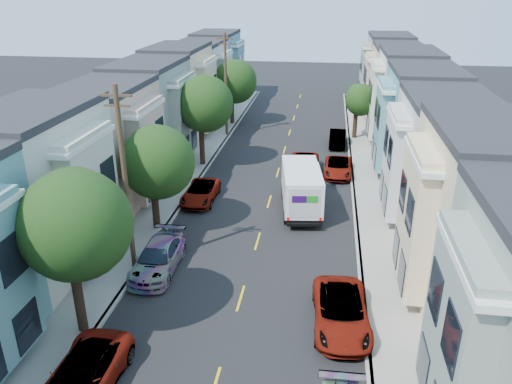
{
  "coord_description": "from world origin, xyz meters",
  "views": [
    {
      "loc": [
        3.76,
        -20.57,
        14.64
      ],
      "look_at": [
        -0.46,
        8.51,
        2.2
      ],
      "focal_mm": 35.0,
      "sensor_mm": 36.0,
      "label": 1
    }
  ],
  "objects_px": {
    "fedex_truck": "(301,187)",
    "parked_left_b": "(82,379)",
    "tree_e": "(234,82)",
    "tree_far_r": "(360,100)",
    "tree_c": "(156,163)",
    "parked_left_d": "(201,193)",
    "parked_right_c": "(338,167)",
    "tree_d": "(204,104)",
    "utility_pole_near": "(125,182)",
    "parked_right_b": "(341,312)",
    "parked_left_c": "(158,258)",
    "tree_b": "(73,225)",
    "utility_pole_far": "(226,85)",
    "parked_right_d": "(337,139)",
    "lead_sedan": "(305,165)"
  },
  "relations": [
    {
      "from": "parked_left_d",
      "to": "parked_right_d",
      "type": "height_order",
      "value": "parked_right_d"
    },
    {
      "from": "parked_left_d",
      "to": "utility_pole_near",
      "type": "bearing_deg",
      "value": -98.86
    },
    {
      "from": "tree_b",
      "to": "parked_right_b",
      "type": "bearing_deg",
      "value": 10.45
    },
    {
      "from": "tree_e",
      "to": "lead_sedan",
      "type": "height_order",
      "value": "tree_e"
    },
    {
      "from": "lead_sedan",
      "to": "parked_right_c",
      "type": "bearing_deg",
      "value": -7.4
    },
    {
      "from": "parked_right_d",
      "to": "tree_b",
      "type": "bearing_deg",
      "value": -109.43
    },
    {
      "from": "tree_b",
      "to": "utility_pole_far",
      "type": "height_order",
      "value": "utility_pole_far"
    },
    {
      "from": "tree_b",
      "to": "parked_left_b",
      "type": "xyz_separation_m",
      "value": [
        1.4,
        -3.49,
        -4.66
      ]
    },
    {
      "from": "tree_far_r",
      "to": "parked_left_b",
      "type": "xyz_separation_m",
      "value": [
        -11.79,
        -35.74,
        -3.17
      ]
    },
    {
      "from": "parked_left_b",
      "to": "parked_right_d",
      "type": "distance_m",
      "value": 34.56
    },
    {
      "from": "lead_sedan",
      "to": "parked_left_d",
      "type": "distance_m",
      "value": 9.91
    },
    {
      "from": "tree_c",
      "to": "parked_left_b",
      "type": "relative_size",
      "value": 1.29
    },
    {
      "from": "utility_pole_near",
      "to": "parked_left_d",
      "type": "height_order",
      "value": "utility_pole_near"
    },
    {
      "from": "tree_far_r",
      "to": "parked_left_d",
      "type": "height_order",
      "value": "tree_far_r"
    },
    {
      "from": "tree_e",
      "to": "tree_far_r",
      "type": "distance_m",
      "value": 13.76
    },
    {
      "from": "tree_d",
      "to": "fedex_truck",
      "type": "xyz_separation_m",
      "value": [
        8.61,
        -7.92,
        -3.61
      ]
    },
    {
      "from": "parked_right_d",
      "to": "fedex_truck",
      "type": "bearing_deg",
      "value": -98.42
    },
    {
      "from": "fedex_truck",
      "to": "parked_left_b",
      "type": "height_order",
      "value": "fedex_truck"
    },
    {
      "from": "parked_right_c",
      "to": "parked_right_b",
      "type": "bearing_deg",
      "value": -88.71
    },
    {
      "from": "tree_b",
      "to": "parked_right_c",
      "type": "bearing_deg",
      "value": 62.67
    },
    {
      "from": "tree_d",
      "to": "parked_right_b",
      "type": "bearing_deg",
      "value": -61.16
    },
    {
      "from": "utility_pole_far",
      "to": "parked_left_c",
      "type": "bearing_deg",
      "value": -86.92
    },
    {
      "from": "parked_left_b",
      "to": "parked_right_b",
      "type": "xyz_separation_m",
      "value": [
        9.8,
        5.56,
        0.01
      ]
    },
    {
      "from": "tree_b",
      "to": "utility_pole_far",
      "type": "distance_m",
      "value": 31.52
    },
    {
      "from": "tree_b",
      "to": "parked_left_c",
      "type": "bearing_deg",
      "value": 75.74
    },
    {
      "from": "tree_e",
      "to": "parked_right_c",
      "type": "bearing_deg",
      "value": -52.08
    },
    {
      "from": "parked_right_b",
      "to": "tree_d",
      "type": "bearing_deg",
      "value": 115.36
    },
    {
      "from": "parked_right_b",
      "to": "fedex_truck",
      "type": "bearing_deg",
      "value": 98.29
    },
    {
      "from": "fedex_truck",
      "to": "lead_sedan",
      "type": "height_order",
      "value": "fedex_truck"
    },
    {
      "from": "tree_e",
      "to": "fedex_truck",
      "type": "bearing_deg",
      "value": -68.23
    },
    {
      "from": "tree_e",
      "to": "parked_right_b",
      "type": "height_order",
      "value": "tree_e"
    },
    {
      "from": "tree_c",
      "to": "parked_left_b",
      "type": "height_order",
      "value": "tree_c"
    },
    {
      "from": "tree_e",
      "to": "parked_right_b",
      "type": "relative_size",
      "value": 1.31
    },
    {
      "from": "tree_c",
      "to": "parked_right_c",
      "type": "relative_size",
      "value": 1.44
    },
    {
      "from": "parked_left_b",
      "to": "tree_b",
      "type": "bearing_deg",
      "value": 112.83
    },
    {
      "from": "parked_left_d",
      "to": "parked_right_b",
      "type": "relative_size",
      "value": 0.88
    },
    {
      "from": "parked_left_b",
      "to": "tree_far_r",
      "type": "bearing_deg",
      "value": 72.7
    },
    {
      "from": "utility_pole_near",
      "to": "parked_right_b",
      "type": "xyz_separation_m",
      "value": [
        11.2,
        -3.46,
        -4.41
      ]
    },
    {
      "from": "lead_sedan",
      "to": "parked_left_d",
      "type": "height_order",
      "value": "lead_sedan"
    },
    {
      "from": "fedex_truck",
      "to": "parked_right_d",
      "type": "height_order",
      "value": "fedex_truck"
    },
    {
      "from": "fedex_truck",
      "to": "parked_left_b",
      "type": "distance_m",
      "value": 19.41
    },
    {
      "from": "parked_left_c",
      "to": "parked_right_d",
      "type": "distance_m",
      "value": 26.05
    },
    {
      "from": "parked_left_d",
      "to": "parked_right_c",
      "type": "distance_m",
      "value": 11.88
    },
    {
      "from": "parked_right_c",
      "to": "parked_right_d",
      "type": "distance_m",
      "value": 7.97
    },
    {
      "from": "parked_left_c",
      "to": "parked_right_c",
      "type": "bearing_deg",
      "value": 57.82
    },
    {
      "from": "utility_pole_near",
      "to": "parked_left_d",
      "type": "xyz_separation_m",
      "value": [
        1.4,
        9.44,
        -4.49
      ]
    },
    {
      "from": "tree_far_r",
      "to": "utility_pole_far",
      "type": "relative_size",
      "value": 0.55
    },
    {
      "from": "utility_pole_near",
      "to": "parked_left_c",
      "type": "height_order",
      "value": "utility_pole_near"
    },
    {
      "from": "tree_far_r",
      "to": "utility_pole_near",
      "type": "height_order",
      "value": "utility_pole_near"
    },
    {
      "from": "tree_far_r",
      "to": "parked_left_c",
      "type": "relative_size",
      "value": 1.08
    }
  ]
}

